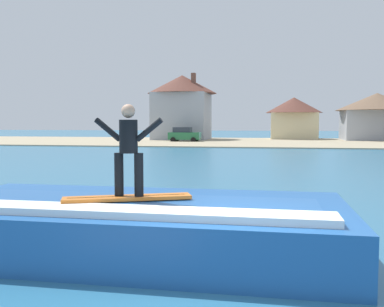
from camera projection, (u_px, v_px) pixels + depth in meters
ground_plane at (229, 285)px, 6.25m from camera, size 260.00×260.00×0.00m
wave_crest at (136, 225)px, 7.90m from camera, size 7.62×3.57×1.03m
surfboard at (128, 198)px, 7.49m from camera, size 2.20×1.20×0.06m
surfer at (129, 145)px, 7.43m from camera, size 1.24×0.32×1.61m
shoreline_bank at (265, 142)px, 52.56m from camera, size 120.00×25.25×0.11m
car_near_shore at (184, 135)px, 53.25m from camera, size 3.91×2.29×1.86m
house_with_chimney at (182, 104)px, 59.66m from camera, size 9.63×9.63×9.15m
house_gabled_white at (377, 113)px, 56.92m from camera, size 10.70×10.70×6.36m
house_small_cottage at (294, 115)px, 61.17m from camera, size 7.96×7.96×6.04m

